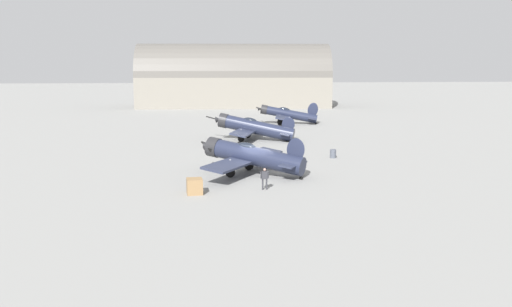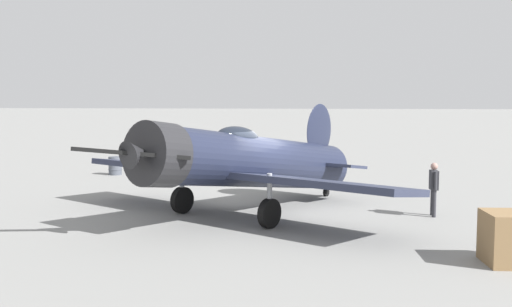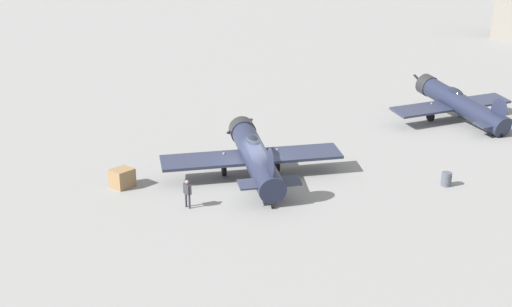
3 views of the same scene
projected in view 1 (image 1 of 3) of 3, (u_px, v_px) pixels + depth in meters
ground_plane at (256, 175)px, 45.75m from camera, size 400.00×400.00×0.00m
airplane_foreground at (251, 156)px, 45.70m from camera, size 8.66×10.40×3.36m
airplane_mid_apron at (253, 127)px, 65.82m from camera, size 10.45×11.09×3.23m
airplane_far_line at (287, 114)px, 83.01m from camera, size 9.11×12.11×3.28m
ground_crew_mechanic at (265, 177)px, 40.47m from camera, size 0.61×0.23×1.58m
equipment_crate at (195, 186)px, 39.24m from camera, size 1.19×1.28×1.09m
fuel_drum at (333, 154)px, 53.88m from camera, size 0.63×0.63×0.82m
distant_hangar at (234, 82)px, 114.49m from camera, size 38.98×14.99×13.30m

